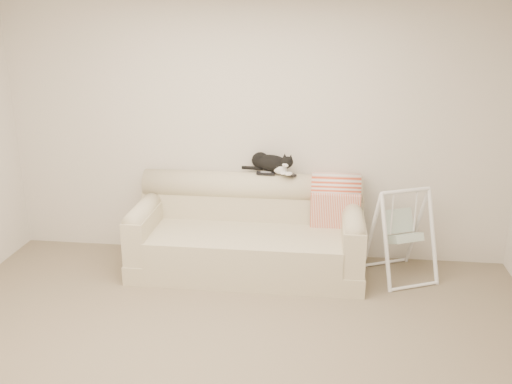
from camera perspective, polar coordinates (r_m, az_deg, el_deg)
ground_plane at (r=4.30m, az=-3.46°, el=-16.78°), size 5.00×5.00×0.00m
room_shell at (r=3.65m, az=-3.91°, el=3.33°), size 5.04×4.04×2.60m
sofa at (r=5.54m, az=-0.76°, el=-4.24°), size 2.20×0.93×0.90m
remote_a at (r=5.54m, az=0.99°, el=1.90°), size 0.18×0.06×0.03m
remote_b at (r=5.53m, az=3.31°, el=1.81°), size 0.16×0.15×0.02m
tuxedo_cat at (r=5.56m, az=1.54°, el=2.92°), size 0.53×0.36×0.21m
throw_blanket at (r=5.58m, az=7.96°, el=-0.15°), size 0.47×0.38×0.58m
baby_swing at (r=5.51m, az=14.36°, el=-4.01°), size 0.72×0.74×0.88m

